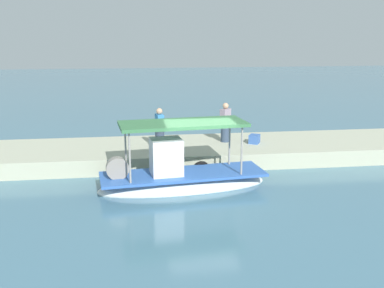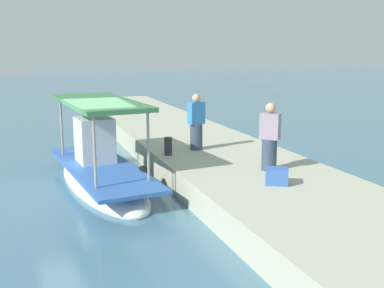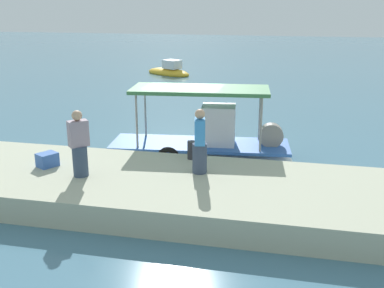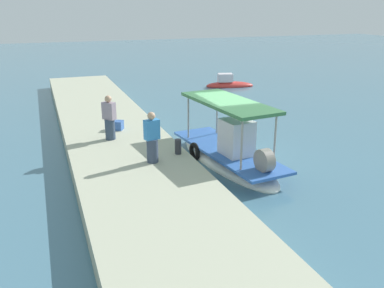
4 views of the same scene
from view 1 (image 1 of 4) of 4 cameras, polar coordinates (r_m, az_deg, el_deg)
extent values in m
plane|color=#477287|center=(16.24, 1.23, -6.11)|extent=(120.00, 120.00, 0.00)
cube|color=#B2B499|center=(20.24, -0.70, -1.03)|extent=(36.00, 4.15, 0.70)
ellipsoid|color=silver|center=(16.71, -1.12, -5.33)|extent=(6.42, 2.46, 0.81)
cube|color=#3462B4|center=(16.56, -1.12, -3.84)|extent=(6.17, 2.43, 0.10)
cube|color=silver|center=(16.25, -3.29, -1.78)|extent=(1.20, 1.10, 1.42)
cylinder|color=gray|center=(15.35, -7.88, -1.94)|extent=(0.07, 0.07, 1.88)
cylinder|color=gray|center=(16.66, -8.40, -0.70)|extent=(0.07, 0.07, 1.88)
cylinder|color=gray|center=(16.24, 6.31, -1.02)|extent=(0.07, 0.07, 1.88)
cylinder|color=gray|center=(17.48, 4.77, 0.10)|extent=(0.07, 0.07, 1.88)
cube|color=#3B7646|center=(16.09, -1.16, 2.58)|extent=(4.67, 2.24, 0.12)
torus|color=black|center=(17.70, 1.17, -3.34)|extent=(0.75, 0.26, 0.74)
cylinder|color=gray|center=(16.11, -9.42, -3.05)|extent=(0.83, 0.43, 0.80)
cylinder|color=#33435A|center=(20.67, 4.22, 1.43)|extent=(0.56, 0.56, 0.83)
cube|color=gray|center=(20.52, 4.26, 3.51)|extent=(0.56, 0.55, 0.69)
sphere|color=tan|center=(20.44, 4.28, 4.84)|extent=(0.27, 0.27, 0.27)
cylinder|color=#38445A|center=(19.36, -4.10, 0.57)|extent=(0.47, 0.47, 0.83)
cube|color=#3787D0|center=(19.20, -4.13, 2.76)|extent=(0.37, 0.55, 0.68)
sphere|color=tan|center=(19.12, -4.16, 4.16)|extent=(0.27, 0.27, 0.27)
cylinder|color=#2D2D33|center=(18.38, -2.39, -0.57)|extent=(0.24, 0.24, 0.55)
cube|color=#3962AD|center=(20.55, 7.91, 0.64)|extent=(0.63, 0.67, 0.39)
camera|label=2|loc=(20.33, 39.97, 6.07)|focal=44.09mm
camera|label=3|loc=(30.55, -10.35, 12.96)|focal=43.61mm
camera|label=4|loc=(25.00, -36.38, 11.86)|focal=38.15mm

